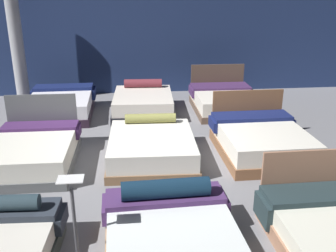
{
  "coord_description": "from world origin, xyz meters",
  "views": [
    {
      "loc": [
        -0.41,
        -6.27,
        3.05
      ],
      "look_at": [
        0.32,
        0.62,
        0.53
      ],
      "focal_mm": 40.67,
      "sensor_mm": 36.0,
      "label": 1
    }
  ],
  "objects_px": {
    "bed_1": "(173,244)",
    "bed_7": "(143,103)",
    "bed_8": "(224,101)",
    "bed_6": "(61,105)",
    "bed_5": "(261,140)",
    "bed_4": "(152,147)",
    "support_pillar": "(16,40)",
    "price_sign": "(76,234)",
    "bed_3": "(34,152)"
  },
  "relations": [
    {
      "from": "bed_1",
      "to": "bed_7",
      "type": "bearing_deg",
      "value": 89.03
    },
    {
      "from": "bed_8",
      "to": "bed_1",
      "type": "bearing_deg",
      "value": -108.89
    },
    {
      "from": "bed_6",
      "to": "bed_5",
      "type": "bearing_deg",
      "value": -34.78
    },
    {
      "from": "bed_4",
      "to": "bed_7",
      "type": "distance_m",
      "value": 2.88
    },
    {
      "from": "bed_1",
      "to": "bed_8",
      "type": "distance_m",
      "value": 6.12
    },
    {
      "from": "bed_4",
      "to": "support_pillar",
      "type": "relative_size",
      "value": 0.57
    },
    {
      "from": "bed_6",
      "to": "bed_7",
      "type": "height_order",
      "value": "bed_7"
    },
    {
      "from": "bed_7",
      "to": "support_pillar",
      "type": "distance_m",
      "value": 3.88
    },
    {
      "from": "bed_5",
      "to": "price_sign",
      "type": "relative_size",
      "value": 1.78
    },
    {
      "from": "bed_1",
      "to": "bed_6",
      "type": "relative_size",
      "value": 1.03
    },
    {
      "from": "bed_1",
      "to": "support_pillar",
      "type": "height_order",
      "value": "support_pillar"
    },
    {
      "from": "price_sign",
      "to": "support_pillar",
      "type": "relative_size",
      "value": 0.33
    },
    {
      "from": "price_sign",
      "to": "support_pillar",
      "type": "distance_m",
      "value": 7.54
    },
    {
      "from": "bed_7",
      "to": "bed_3",
      "type": "bearing_deg",
      "value": -123.12
    },
    {
      "from": "bed_1",
      "to": "bed_4",
      "type": "relative_size",
      "value": 1.08
    },
    {
      "from": "bed_3",
      "to": "bed_5",
      "type": "relative_size",
      "value": 0.98
    },
    {
      "from": "bed_8",
      "to": "bed_7",
      "type": "bearing_deg",
      "value": -179.06
    },
    {
      "from": "bed_7",
      "to": "price_sign",
      "type": "bearing_deg",
      "value": -97.12
    },
    {
      "from": "bed_4",
      "to": "price_sign",
      "type": "height_order",
      "value": "price_sign"
    },
    {
      "from": "bed_6",
      "to": "bed_7",
      "type": "distance_m",
      "value": 2.08
    },
    {
      "from": "bed_3",
      "to": "bed_4",
      "type": "height_order",
      "value": "bed_3"
    },
    {
      "from": "bed_1",
      "to": "bed_3",
      "type": "relative_size",
      "value": 1.07
    },
    {
      "from": "bed_7",
      "to": "bed_8",
      "type": "xyz_separation_m",
      "value": [
        2.14,
        0.01,
        -0.0
      ]
    },
    {
      "from": "bed_7",
      "to": "support_pillar",
      "type": "height_order",
      "value": "support_pillar"
    },
    {
      "from": "bed_1",
      "to": "price_sign",
      "type": "relative_size",
      "value": 1.87
    },
    {
      "from": "bed_1",
      "to": "support_pillar",
      "type": "bearing_deg",
      "value": 113.74
    },
    {
      "from": "bed_5",
      "to": "price_sign",
      "type": "xyz_separation_m",
      "value": [
        -3.17,
        -2.9,
        0.17
      ]
    },
    {
      "from": "bed_5",
      "to": "support_pillar",
      "type": "bearing_deg",
      "value": 142.31
    },
    {
      "from": "bed_7",
      "to": "support_pillar",
      "type": "relative_size",
      "value": 0.57
    },
    {
      "from": "bed_6",
      "to": "bed_8",
      "type": "height_order",
      "value": "bed_8"
    },
    {
      "from": "support_pillar",
      "to": "bed_7",
      "type": "bearing_deg",
      "value": -22.16
    },
    {
      "from": "bed_8",
      "to": "price_sign",
      "type": "height_order",
      "value": "price_sign"
    },
    {
      "from": "support_pillar",
      "to": "price_sign",
      "type": "bearing_deg",
      "value": -71.92
    },
    {
      "from": "bed_1",
      "to": "bed_7",
      "type": "distance_m",
      "value": 5.76
    },
    {
      "from": "bed_5",
      "to": "bed_1",
      "type": "bearing_deg",
      "value": -125.49
    },
    {
      "from": "bed_4",
      "to": "bed_8",
      "type": "xyz_separation_m",
      "value": [
        2.11,
        2.89,
        0.01
      ]
    },
    {
      "from": "bed_4",
      "to": "bed_6",
      "type": "relative_size",
      "value": 0.95
    },
    {
      "from": "bed_5",
      "to": "bed_8",
      "type": "xyz_separation_m",
      "value": [
        -0.02,
        2.82,
        -0.01
      ]
    },
    {
      "from": "bed_6",
      "to": "bed_1",
      "type": "bearing_deg",
      "value": -70.28
    },
    {
      "from": "bed_7",
      "to": "bed_6",
      "type": "bearing_deg",
      "value": -178.35
    },
    {
      "from": "bed_3",
      "to": "bed_7",
      "type": "height_order",
      "value": "bed_3"
    },
    {
      "from": "bed_5",
      "to": "support_pillar",
      "type": "height_order",
      "value": "support_pillar"
    },
    {
      "from": "bed_1",
      "to": "bed_7",
      "type": "relative_size",
      "value": 1.06
    },
    {
      "from": "bed_4",
      "to": "support_pillar",
      "type": "xyz_separation_m",
      "value": [
        -3.35,
        4.23,
        1.5
      ]
    },
    {
      "from": "bed_5",
      "to": "bed_8",
      "type": "bearing_deg",
      "value": 89.91
    },
    {
      "from": "bed_6",
      "to": "support_pillar",
      "type": "height_order",
      "value": "support_pillar"
    },
    {
      "from": "bed_6",
      "to": "support_pillar",
      "type": "relative_size",
      "value": 0.59
    },
    {
      "from": "bed_8",
      "to": "support_pillar",
      "type": "height_order",
      "value": "support_pillar"
    },
    {
      "from": "bed_3",
      "to": "bed_7",
      "type": "distance_m",
      "value": 3.58
    },
    {
      "from": "bed_1",
      "to": "bed_4",
      "type": "distance_m",
      "value": 2.88
    }
  ]
}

